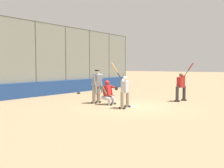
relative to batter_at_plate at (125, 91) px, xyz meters
name	(u,v)px	position (x,y,z in m)	size (l,w,h in m)	color
ground_plane	(131,106)	(-0.58, -0.02, -0.80)	(160.00, 160.00, 0.00)	#9E7F5B
home_plate_marker	(131,106)	(-0.58, -0.02, -0.79)	(0.43, 0.43, 0.01)	white
backstop_fence	(36,57)	(-0.58, -7.10, 1.69)	(20.76, 0.08, 4.79)	#515651
padding_wall	(37,89)	(-0.58, -7.00, -0.33)	(20.27, 0.18, 0.93)	navy
batter_at_plate	(125,91)	(0.00, 0.00, 0.00)	(1.06, 0.59, 2.10)	gray
catcher_behind_plate	(108,92)	(-0.46, -1.27, -0.16)	(0.67, 0.78, 1.22)	#B7B7BC
umpire_home	(97,85)	(-0.53, -2.08, 0.15)	(0.71, 0.47, 1.76)	gray
batter_on_deck	(181,86)	(-3.82, 1.20, 0.05)	(0.91, 0.75, 2.11)	#333333
spare_bat_near_backstop	(110,95)	(-3.97, -3.74, -0.76)	(0.43, 0.78, 0.07)	black
spare_bat_by_padding	(94,97)	(-2.27, -3.72, -0.76)	(0.69, 0.52, 0.07)	black
spare_bat_third_base_side	(97,94)	(-3.75, -4.76, -0.76)	(0.82, 0.13, 0.07)	black
fielding_glove_on_dirt	(79,93)	(-3.37, -6.07, -0.74)	(0.32, 0.24, 0.11)	black
baseball_loose	(106,99)	(-2.00, -2.57, -0.76)	(0.07, 0.07, 0.07)	white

